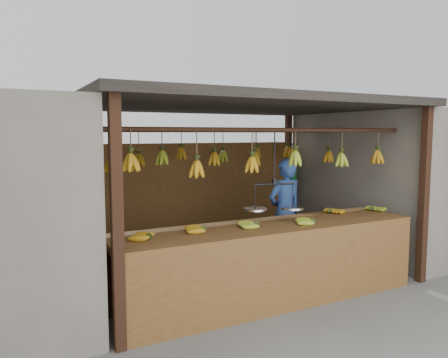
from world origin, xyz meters
TOP-DOWN VIEW (x-y plane):
  - ground at (0.00, 0.00)m, footprint 80.00×80.00m
  - stall at (0.00, 0.33)m, footprint 4.30×3.30m
  - neighbor_right at (3.60, 0.00)m, footprint 3.00×3.00m
  - counter at (-0.14, -1.23)m, footprint 3.77×0.85m
  - hanging_bananas at (-0.01, 0.01)m, footprint 3.59×2.24m
  - balance_scale at (-0.00, -1.00)m, footprint 0.71×0.40m
  - vendor at (0.84, -0.05)m, footprint 0.61×0.43m
  - bag_bundles at (1.94, 1.35)m, footprint 0.08×0.26m

SIDE VIEW (x-z plane):
  - ground at x=0.00m, z-range 0.00..0.00m
  - counter at x=-0.14m, z-range 0.23..1.19m
  - vendor at x=0.84m, z-range 0.00..1.60m
  - bag_bundles at x=1.94m, z-range 0.40..1.63m
  - balance_scale at x=0.00m, z-range 0.64..1.59m
  - neighbor_right at x=3.60m, z-range 0.00..2.30m
  - hanging_bananas at x=-0.01m, z-range 1.42..1.81m
  - stall at x=0.00m, z-range 0.77..3.17m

